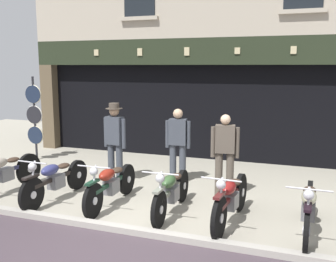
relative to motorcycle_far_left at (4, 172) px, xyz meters
name	(u,v)px	position (x,y,z in m)	size (l,w,h in m)	color
shop_facade	(227,95)	(3.30, 6.05, 1.22)	(11.19, 4.42, 5.97)	black
motorcycle_far_left	(4,172)	(0.00, 0.00, 0.00)	(0.62, 2.02, 0.94)	black
motorcycle_left	(55,179)	(1.22, 0.01, -0.02)	(0.62, 2.02, 0.91)	black
motorcycle_center_left	(111,184)	(2.38, 0.10, -0.02)	(0.62, 1.98, 0.91)	black
motorcycle_center	(171,191)	(3.57, 0.10, -0.02)	(0.62, 1.94, 0.90)	black
motorcycle_center_right	(231,198)	(4.64, 0.01, 0.00)	(0.62, 2.01, 0.93)	black
motorcycle_right	(308,208)	(5.84, 0.02, -0.01)	(0.62, 2.03, 0.91)	black
salesman_left	(115,138)	(1.75, 1.50, 0.56)	(0.56, 0.37, 1.77)	#3D424C
shopkeeper_center	(178,142)	(3.07, 1.96, 0.48)	(0.56, 0.27, 1.65)	#3D424C
salesman_right	(225,151)	(4.24, 1.37, 0.47)	(0.55, 0.28, 1.64)	brown
tyre_sign_pole	(34,115)	(-1.29, 2.62, 0.80)	(0.51, 0.06, 2.29)	#232328
advert_board_near	(283,101)	(5.11, 4.42, 1.24)	(0.71, 0.03, 1.00)	beige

